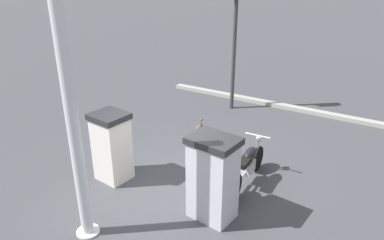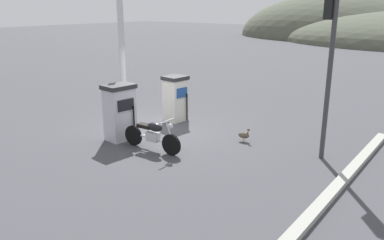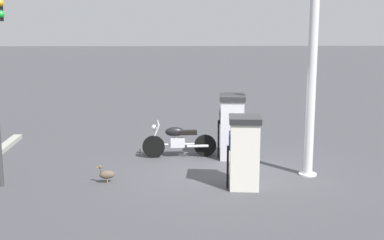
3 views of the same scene
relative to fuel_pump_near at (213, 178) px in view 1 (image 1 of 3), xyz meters
name	(u,v)px [view 1 (image 1 of 3)]	position (x,y,z in m)	size (l,w,h in m)	color
ground_plane	(169,187)	(0.33, 1.22, -0.82)	(120.00, 120.00, 0.00)	#424247
fuel_pump_near	(213,178)	(0.00, 0.00, 0.00)	(0.73, 0.90, 1.61)	silver
fuel_pump_far	(112,146)	(0.00, 2.43, -0.05)	(0.74, 0.77, 1.51)	silver
motorcycle_near_pump	(248,165)	(1.35, -0.09, -0.38)	(1.88, 0.56, 0.92)	black
wandering_duck	(200,127)	(2.89, 2.03, -0.62)	(0.40, 0.22, 0.40)	brown
roadside_traffic_light	(234,20)	(5.02, 2.17, 1.98)	(0.39, 0.27, 4.13)	#38383A
canopy_support_pole	(73,128)	(-1.55, 1.58, 1.17)	(0.40, 0.40, 4.13)	silver
road_edge_kerb	(269,103)	(5.99, 1.22, -0.76)	(0.39, 7.22, 0.12)	#9E9E93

